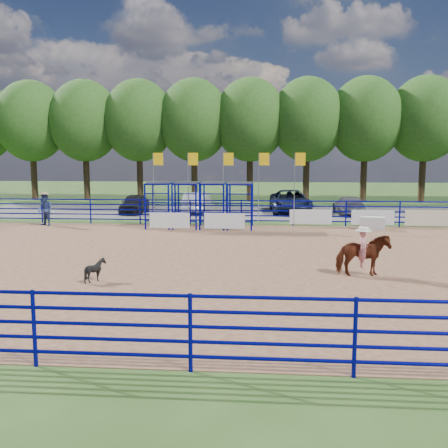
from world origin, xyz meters
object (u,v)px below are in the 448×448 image
(spectator_cowboy, at_px, (45,209))
(car_d, at_px, (349,205))
(announcer_table, at_px, (372,223))
(calf, at_px, (95,270))
(horse_and_rider, at_px, (363,252))
(car_a, at_px, (134,204))
(car_b, at_px, (197,202))
(car_c, at_px, (290,201))

(spectator_cowboy, relative_size, car_d, 0.45)
(announcer_table, xyz_separation_m, spectator_cowboy, (-18.48, 0.10, 0.61))
(calf, relative_size, spectator_cowboy, 0.39)
(calf, xyz_separation_m, car_d, (11.20, 19.72, 0.25))
(announcer_table, xyz_separation_m, car_d, (-0.05, 7.40, 0.27))
(announcer_table, distance_m, spectator_cowboy, 18.49)
(horse_and_rider, xyz_separation_m, calf, (-8.65, -1.42, -0.44))
(announcer_table, relative_size, horse_and_rider, 0.58)
(spectator_cowboy, height_order, car_a, spectator_cowboy)
(car_b, bearing_deg, car_a, 8.64)
(spectator_cowboy, distance_m, car_b, 10.86)
(calf, relative_size, car_a, 0.19)
(calf, relative_size, car_c, 0.13)
(car_c, distance_m, car_d, 4.10)
(car_a, height_order, car_c, car_c)
(announcer_table, relative_size, car_d, 0.30)
(calf, height_order, car_c, car_c)
(announcer_table, xyz_separation_m, calf, (-11.25, -12.32, 0.02))
(car_c, bearing_deg, car_a, -176.60)
(announcer_table, bearing_deg, car_a, 155.04)
(horse_and_rider, bearing_deg, car_c, 94.39)
(car_b, xyz_separation_m, car_d, (10.61, -0.23, -0.10))
(car_a, distance_m, car_b, 4.46)
(spectator_cowboy, bearing_deg, calf, -59.79)
(horse_and_rider, distance_m, car_b, 20.20)
(horse_and_rider, relative_size, calf, 3.05)
(car_a, xyz_separation_m, car_b, (4.41, 0.62, 0.05))
(car_c, xyz_separation_m, car_d, (4.02, -0.80, -0.17))
(horse_and_rider, relative_size, car_b, 0.51)
(car_a, bearing_deg, calf, -81.14)
(announcer_table, bearing_deg, calf, -132.41)
(horse_and_rider, height_order, car_d, horse_and_rider)
(horse_and_rider, xyz_separation_m, car_c, (-1.46, 19.10, -0.02))
(car_a, bearing_deg, car_d, -0.87)
(calf, height_order, spectator_cowboy, spectator_cowboy)
(spectator_cowboy, height_order, car_d, spectator_cowboy)
(horse_and_rider, distance_m, car_a, 21.83)
(calf, bearing_deg, car_d, -45.02)
(car_b, bearing_deg, car_d, 179.46)
(car_d, bearing_deg, car_b, -1.72)
(announcer_table, height_order, spectator_cowboy, spectator_cowboy)
(spectator_cowboy, height_order, car_b, spectator_cowboy)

